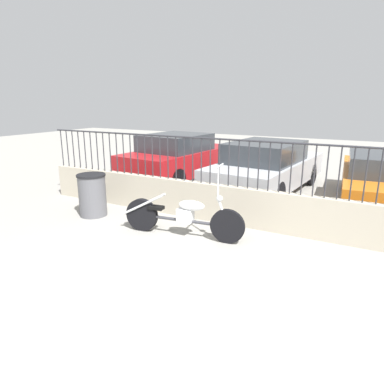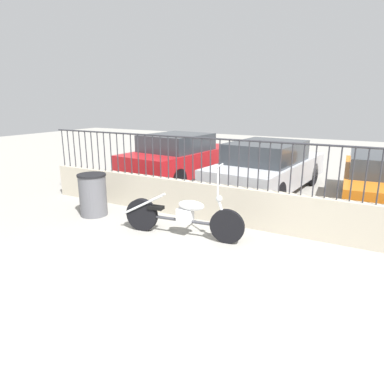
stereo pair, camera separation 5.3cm
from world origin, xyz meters
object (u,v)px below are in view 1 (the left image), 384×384
at_px(motorcycle_dark_grey, 177,215).
at_px(trash_bin, 92,195).
at_px(car_red, 179,157).
at_px(car_silver, 267,167).

height_order(motorcycle_dark_grey, trash_bin, motorcycle_dark_grey).
bearing_deg(motorcycle_dark_grey, car_red, 112.94).
distance_m(motorcycle_dark_grey, trash_bin, 2.16).
distance_m(trash_bin, car_silver, 4.55).
bearing_deg(trash_bin, car_silver, 54.02).
bearing_deg(motorcycle_dark_grey, car_silver, 75.28).
height_order(motorcycle_dark_grey, car_red, car_red).
distance_m(car_red, car_silver, 2.76).
relative_size(trash_bin, car_silver, 0.20).
bearing_deg(trash_bin, car_red, 91.34).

